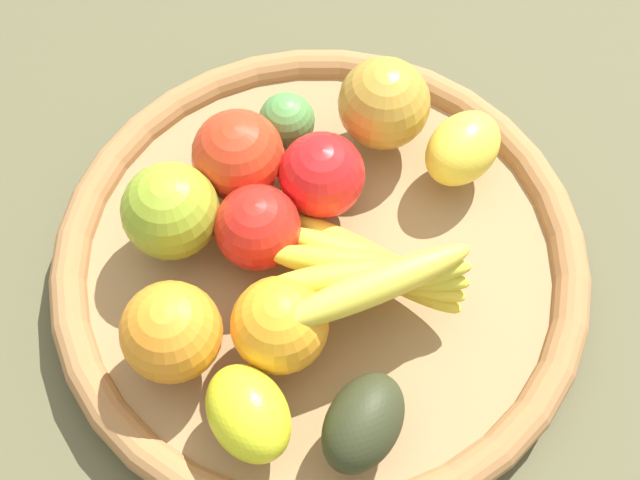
# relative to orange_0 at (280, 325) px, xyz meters

# --- Properties ---
(ground_plane) EXTENTS (2.40, 2.40, 0.00)m
(ground_plane) POSITION_rel_orange_0_xyz_m (-0.04, -0.07, -0.08)
(ground_plane) COLOR brown
(ground_plane) RESTS_ON ground
(basket) EXTENTS (0.43, 0.43, 0.04)m
(basket) POSITION_rel_orange_0_xyz_m (-0.04, -0.07, -0.06)
(basket) COLOR #9C784E
(basket) RESTS_ON ground_plane
(orange_0) EXTENTS (0.09, 0.09, 0.07)m
(orange_0) POSITION_rel_orange_0_xyz_m (0.00, 0.00, 0.00)
(orange_0) COLOR orange
(orange_0) RESTS_ON basket
(apple_2) EXTENTS (0.08, 0.08, 0.07)m
(apple_2) POSITION_rel_orange_0_xyz_m (0.01, -0.08, -0.00)
(apple_2) COLOR red
(apple_2) RESTS_ON basket
(apple_0) EXTENTS (0.08, 0.08, 0.07)m
(apple_0) POSITION_rel_orange_0_xyz_m (0.02, -0.15, 0.00)
(apple_0) COLOR red
(apple_0) RESTS_ON basket
(banana_bunch) EXTENTS (0.15, 0.14, 0.07)m
(banana_bunch) POSITION_rel_orange_0_xyz_m (-0.07, -0.04, 0.00)
(banana_bunch) COLOR yellow
(banana_bunch) RESTS_ON basket
(orange_1) EXTENTS (0.09, 0.09, 0.07)m
(orange_1) POSITION_rel_orange_0_xyz_m (0.08, -0.00, 0.00)
(orange_1) COLOR orange
(orange_1) RESTS_ON basket
(lemon_1) EXTENTS (0.09, 0.09, 0.05)m
(lemon_1) POSITION_rel_orange_0_xyz_m (-0.16, -0.14, -0.01)
(lemon_1) COLOR yellow
(lemon_1) RESTS_ON basket
(apple_3) EXTENTS (0.10, 0.10, 0.08)m
(apple_3) POSITION_rel_orange_0_xyz_m (0.07, -0.10, 0.00)
(apple_3) COLOR #8FA629
(apple_3) RESTS_ON basket
(lime_0) EXTENTS (0.06, 0.06, 0.05)m
(lime_0) POSITION_rel_orange_0_xyz_m (-0.02, -0.19, -0.01)
(lime_0) COLOR #539446
(lime_0) RESTS_ON basket
(apple_4) EXTENTS (0.11, 0.11, 0.08)m
(apple_4) POSITION_rel_orange_0_xyz_m (-0.10, -0.19, 0.00)
(apple_4) COLOR #BC8C30
(apple_4) RESTS_ON basket
(apple_1) EXTENTS (0.09, 0.09, 0.07)m
(apple_1) POSITION_rel_orange_0_xyz_m (-0.04, -0.12, -0.00)
(apple_1) COLOR red
(apple_1) RESTS_ON basket
(avocado) EXTENTS (0.08, 0.09, 0.05)m
(avocado) POSITION_rel_orange_0_xyz_m (-0.05, 0.07, -0.01)
(avocado) COLOR #2F331C
(avocado) RESTS_ON basket
(lemon_0) EXTENTS (0.08, 0.09, 0.05)m
(lemon_0) POSITION_rel_orange_0_xyz_m (0.03, 0.06, -0.01)
(lemon_0) COLOR yellow
(lemon_0) RESTS_ON basket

